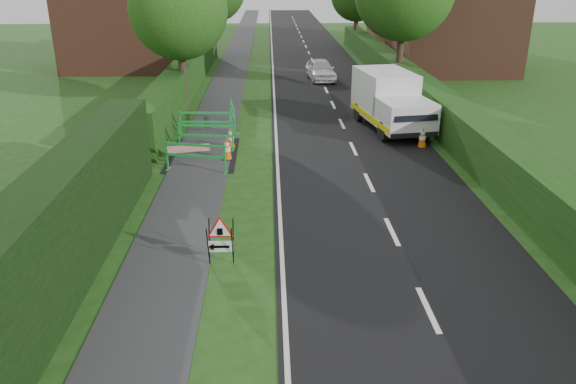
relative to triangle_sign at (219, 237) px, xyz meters
name	(u,v)px	position (x,y,z in m)	size (l,w,h in m)	color
ground	(306,344)	(1.77, -2.99, -0.70)	(120.00, 120.00, 0.00)	#204513
road_surface	(310,55)	(4.27, 32.01, -0.70)	(6.00, 90.00, 0.02)	black
footpath	(237,55)	(-1.23, 32.01, -0.70)	(2.00, 90.00, 0.02)	#2D2D30
hedge_west_near	(25,350)	(-3.23, -2.99, -0.70)	(1.10, 18.00, 2.50)	black
hedge_west_far	(188,91)	(-3.23, 19.01, -0.70)	(1.00, 24.00, 1.80)	#14380F
hedge_east	(428,118)	(8.27, 13.01, -0.70)	(1.20, 50.00, 1.50)	#14380F
house_west	(124,22)	(-8.23, 27.01, 2.19)	(7.50, 7.40, 7.88)	brown
house_east_a	(453,24)	(12.77, 25.01, 2.19)	(7.50, 7.40, 7.88)	brown
house_east_b	(414,8)	(13.77, 39.01, 2.19)	(7.50, 7.40, 7.88)	brown
tree_nw	(178,10)	(-2.83, 15.01, 3.78)	(4.40, 4.40, 6.70)	#2D2116
triangle_sign	(219,237)	(0.00, 0.00, 0.00)	(0.70, 0.70, 1.01)	black
works_van	(390,100)	(6.14, 11.31, 0.50)	(2.72, 5.22, 2.27)	silver
traffic_cone_0	(422,137)	(6.86, 8.62, -0.31)	(0.38, 0.38, 0.79)	black
traffic_cone_1	(412,126)	(6.85, 10.25, -0.31)	(0.38, 0.38, 0.79)	black
traffic_cone_2	(390,110)	(6.52, 12.96, -0.31)	(0.38, 0.38, 0.79)	black
traffic_cone_3	(227,149)	(-0.33, 7.46, -0.31)	(0.38, 0.38, 0.79)	black
traffic_cone_4	(230,138)	(-0.30, 8.81, -0.31)	(0.38, 0.38, 0.79)	black
ped_barrier_0	(195,154)	(-1.27, 6.23, -0.07)	(2.09, 0.81, 1.00)	green
ped_barrier_1	(206,133)	(-1.18, 8.58, -0.07)	(2.09, 0.62, 1.00)	green
ped_barrier_2	(205,120)	(-1.40, 10.52, -0.07)	(2.08, 0.48, 1.00)	green
ped_barrier_3	(233,113)	(-0.37, 11.65, -0.07)	(0.62, 2.09, 1.00)	green
redwhite_plank	(189,161)	(-1.67, 7.35, -0.70)	(1.50, 0.04, 0.25)	red
hatchback_car	(321,70)	(4.22, 22.03, -0.09)	(1.44, 3.57, 1.22)	silver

